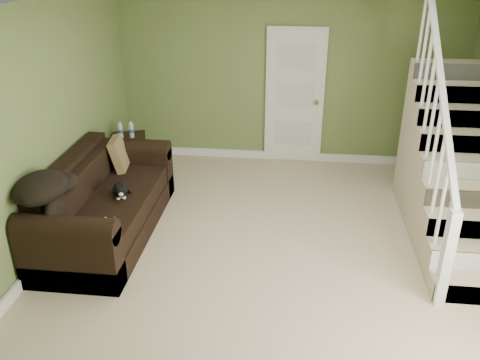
% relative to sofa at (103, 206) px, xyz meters
% --- Properties ---
extents(floor, '(5.00, 5.50, 0.01)m').
position_rel_sofa_xyz_m(floor, '(2.02, -0.28, -0.35)').
color(floor, tan).
rests_on(floor, ground).
extents(ceiling, '(5.00, 5.50, 0.01)m').
position_rel_sofa_xyz_m(ceiling, '(2.02, -0.28, 2.25)').
color(ceiling, white).
rests_on(ceiling, wall_back).
extents(wall_back, '(5.00, 0.04, 2.60)m').
position_rel_sofa_xyz_m(wall_back, '(2.02, 2.47, 0.95)').
color(wall_back, olive).
rests_on(wall_back, floor).
extents(wall_front, '(5.00, 0.04, 2.60)m').
position_rel_sofa_xyz_m(wall_front, '(2.02, -3.03, 0.95)').
color(wall_front, olive).
rests_on(wall_front, floor).
extents(wall_left, '(0.04, 5.50, 2.60)m').
position_rel_sofa_xyz_m(wall_left, '(-0.48, -0.28, 0.95)').
color(wall_left, olive).
rests_on(wall_left, floor).
extents(baseboard_back, '(5.00, 0.04, 0.12)m').
position_rel_sofa_xyz_m(baseboard_back, '(2.02, 2.44, -0.29)').
color(baseboard_back, white).
rests_on(baseboard_back, floor).
extents(baseboard_left, '(0.04, 5.50, 0.12)m').
position_rel_sofa_xyz_m(baseboard_left, '(-0.45, -0.28, -0.29)').
color(baseboard_left, white).
rests_on(baseboard_left, floor).
extents(door, '(0.86, 0.12, 2.02)m').
position_rel_sofa_xyz_m(door, '(2.12, 2.43, 0.66)').
color(door, white).
rests_on(door, floor).
extents(staircase, '(1.00, 2.51, 2.82)m').
position_rel_sofa_xyz_m(staircase, '(4.02, 0.69, 0.29)').
color(staircase, tan).
rests_on(staircase, floor).
extents(sofa, '(1.00, 2.31, 0.91)m').
position_rel_sofa_xyz_m(sofa, '(0.00, 0.00, 0.00)').
color(sofa, black).
rests_on(sofa, floor).
extents(side_table, '(0.60, 0.60, 0.81)m').
position_rel_sofa_xyz_m(side_table, '(-0.20, 1.62, -0.05)').
color(side_table, black).
rests_on(side_table, floor).
extents(cat, '(0.29, 0.44, 0.21)m').
position_rel_sofa_xyz_m(cat, '(0.23, -0.02, 0.23)').
color(cat, black).
rests_on(cat, sofa).
extents(banana, '(0.14, 0.23, 0.06)m').
position_rel_sofa_xyz_m(banana, '(0.30, -0.65, 0.18)').
color(banana, yellow).
rests_on(banana, sofa).
extents(throw_pillow, '(0.25, 0.43, 0.41)m').
position_rel_sofa_xyz_m(throw_pillow, '(-0.02, 0.74, 0.34)').
color(throw_pillow, '#49341D').
rests_on(throw_pillow, sofa).
extents(throw_blanket, '(0.49, 0.65, 0.27)m').
position_rel_sofa_xyz_m(throw_blanket, '(-0.27, -0.76, 0.60)').
color(throw_blanket, black).
rests_on(throw_blanket, sofa).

